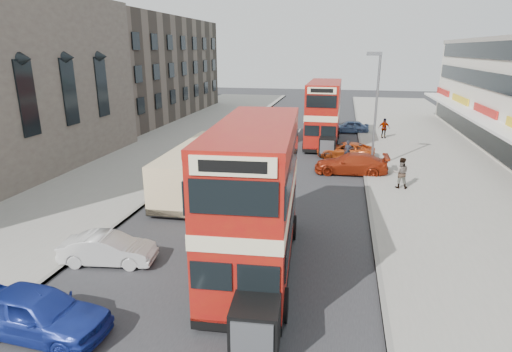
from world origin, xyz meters
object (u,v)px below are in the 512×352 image
Objects in this scene: bus_main at (255,198)px; coach at (198,167)px; car_right_b at (345,150)px; pedestrian_far at (384,128)px; bus_second at (324,113)px; cyclist at (347,158)px; car_right_a at (351,164)px; car_right_c at (350,127)px; car_left_near at (37,312)px; street_lamp at (375,103)px; pedestrian_near at (401,173)px; car_left_front at (108,249)px.

bus_main reaches higher than coach.
car_right_b is 2.40× the size of pedestrian_far.
cyclist is (2.18, -6.99, -2.19)m from bus_second.
cyclist reaches higher than car_right_a.
car_right_c is at bearing -178.07° from car_right_b.
car_left_near is (-5.57, -5.27, -2.17)m from bus_main.
bus_main is 22.99m from bus_second.
street_lamp is at bearing 116.32° from bus_second.
bus_second is 13.14m from pedestrian_near.
pedestrian_far is (3.12, -2.67, 0.44)m from car_right_c.
car_right_b is (-0.38, 4.36, -0.09)m from car_right_a.
car_left_front is 30.07m from pedestrian_far.
car_right_a reaches higher than car_left_front.
street_lamp is at bearing -68.80° from pedestrian_near.
car_right_c is at bearing -11.77° from car_left_near.
bus_main is at bearing -89.52° from car_left_front.
coach is at bearing -29.98° from car_right_c.
car_right_b is at bearing -176.53° from car_right_a.
car_left_front is 0.76× the size of car_right_a.
street_lamp is 12.89m from coach.
car_right_b is at bearing 47.30° from coach.
cyclist is at bearing 107.77° from bus_second.
bus_second is 9.51m from car_right_a.
car_left_near is 1.18× the size of car_right_c.
pedestrian_far reaches higher than car_right_b.
bus_second is at bearing 115.12° from cyclist.
car_left_front is (-11.05, -16.00, -4.17)m from street_lamp.
car_left_front is 2.00× the size of pedestrian_far.
car_right_a is 2.64× the size of pedestrian_far.
cyclist is (3.58, 15.96, -2.29)m from bus_main.
pedestrian_near reaches higher than car_right_c.
pedestrian_near is at bearing -49.62° from cyclist.
street_lamp is 23.42m from car_left_near.
car_left_near is at bearing -21.33° from car_right_c.
bus_second reaches higher than car_left_near.
bus_main reaches higher than car_left_front.
car_left_near is 2.31× the size of pedestrian_near.
coach is (-5.32, 8.43, -1.42)m from bus_main.
bus_second is at bearing -10.26° from car_left_near.
car_left_front is 17.72m from car_right_a.
street_lamp reaches higher than car_left_near.
street_lamp reaches higher than car_right_a.
coach is at bearing -11.20° from car_left_front.
pedestrian_near is at bearing 114.53° from bus_second.
pedestrian_far is 10.93m from cyclist.
coach is at bearing -136.37° from pedestrian_far.
bus_second is 5.21× the size of pedestrian_far.
bus_main is 6.37m from car_left_front.
car_right_b is at bearing -125.89° from pedestrian_far.
pedestrian_far is at bearing 164.03° from car_right_a.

